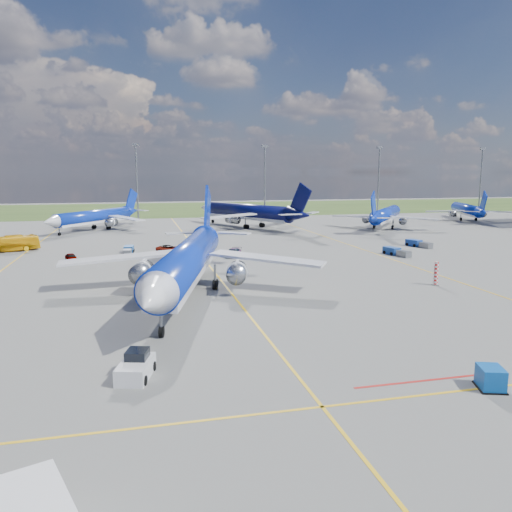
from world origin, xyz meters
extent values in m
plane|color=#585856|center=(0.00, 0.00, 0.00)|extent=(400.00, 400.00, 0.00)
cube|color=#2D4719|center=(0.00, 150.00, 0.00)|extent=(400.00, 80.00, 0.01)
cube|color=gold|center=(0.00, 30.00, 0.01)|extent=(0.25, 160.00, 0.02)
cube|color=gold|center=(0.00, -20.00, 0.01)|extent=(60.00, 0.25, 0.02)
cube|color=gold|center=(-30.00, 40.00, 0.01)|extent=(0.25, 120.00, 0.02)
cube|color=gold|center=(30.00, 40.00, 0.01)|extent=(0.25, 120.00, 0.02)
cube|color=#A5140F|center=(8.00, -18.00, 0.01)|extent=(10.00, 0.25, 0.02)
cylinder|color=slate|center=(-10.00, 110.00, 11.00)|extent=(0.50, 0.50, 22.00)
cube|color=slate|center=(-10.00, 110.00, 22.30)|extent=(2.20, 0.50, 0.80)
cylinder|color=slate|center=(30.00, 110.00, 11.00)|extent=(0.50, 0.50, 22.00)
cube|color=slate|center=(30.00, 110.00, 22.30)|extent=(2.20, 0.50, 0.80)
cylinder|color=slate|center=(70.00, 110.00, 11.00)|extent=(0.50, 0.50, 22.00)
cube|color=slate|center=(70.00, 110.00, 22.30)|extent=(2.20, 0.50, 0.80)
cylinder|color=slate|center=(110.00, 110.00, 11.00)|extent=(0.50, 0.50, 22.00)
cube|color=slate|center=(110.00, 110.00, 22.30)|extent=(2.20, 0.50, 0.80)
cylinder|color=red|center=(26.00, 8.00, 1.50)|extent=(0.50, 0.50, 3.00)
cube|color=silver|center=(-11.03, -12.76, 0.59)|extent=(2.92, 4.18, 1.17)
cube|color=black|center=(-10.89, -12.24, 1.40)|extent=(1.82, 1.95, 0.81)
cube|color=slate|center=(-10.40, -10.51, 0.50)|extent=(0.80, 2.14, 0.18)
cube|color=#0B4DA0|center=(11.74, -20.12, 0.74)|extent=(1.98, 2.22, 1.48)
imported|color=#E7A90D|center=(-33.19, 50.00, 1.44)|extent=(10.53, 6.05, 2.89)
imported|color=#999999|center=(-21.02, 37.07, 0.62)|extent=(2.56, 3.93, 1.25)
imported|color=#999999|center=(-5.07, 42.30, 0.67)|extent=(4.84, 2.29, 1.34)
imported|color=#999999|center=(5.13, 35.29, 0.68)|extent=(4.03, 5.03, 1.37)
cube|color=#19449B|center=(32.46, 31.11, 0.63)|extent=(2.26, 3.26, 1.26)
cube|color=slate|center=(33.16, 28.22, 0.51)|extent=(1.87, 2.54, 1.03)
cube|color=#194D96|center=(-12.11, 43.84, 0.60)|extent=(1.77, 2.97, 1.21)
cube|color=slate|center=(-12.35, 41.00, 0.49)|extent=(1.50, 2.30, 0.99)
cube|color=#1A419E|center=(41.53, 39.13, 0.62)|extent=(2.39, 3.28, 1.24)
cube|color=slate|center=(42.42, 36.33, 0.51)|extent=(1.97, 2.56, 1.02)
camera|label=1|loc=(-10.57, -46.69, 14.12)|focal=35.00mm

